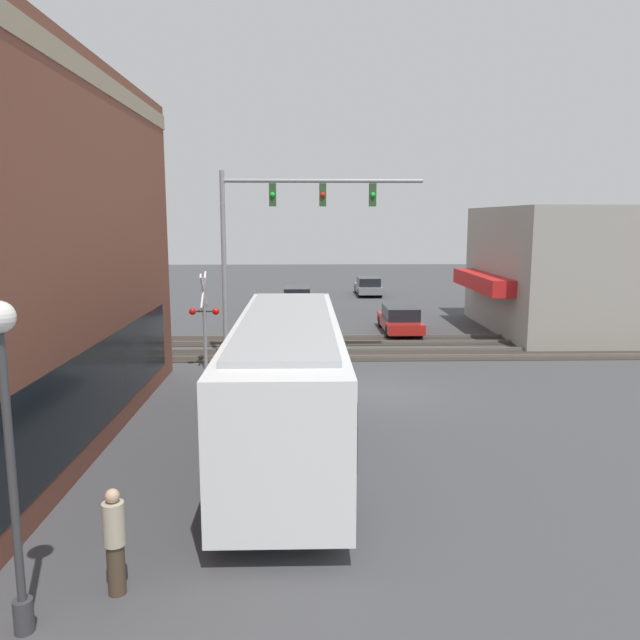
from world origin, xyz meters
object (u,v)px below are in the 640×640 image
at_px(city_bus, 287,376).
at_px(streetlamp, 9,441).
at_px(crossing_signal, 204,311).
at_px(pedestrian_by_lamp, 115,541).
at_px(parked_car_red, 400,320).
at_px(parked_car_grey, 368,287).
at_px(parked_car_black, 297,299).

distance_m(city_bus, streetlamp, 8.14).
bearing_deg(city_bus, crossing_signal, 21.88).
xyz_separation_m(crossing_signal, streetlamp, (-15.81, 0.16, 0.57)).
height_order(crossing_signal, pedestrian_by_lamp, crossing_signal).
bearing_deg(crossing_signal, city_bus, -158.12).
xyz_separation_m(parked_car_red, pedestrian_by_lamp, (-22.62, 7.94, 0.23)).
bearing_deg(parked_car_red, parked_car_grey, 0.00).
bearing_deg(streetlamp, city_bus, -26.42).
bearing_deg(streetlamp, parked_car_grey, -12.83).
bearing_deg(pedestrian_by_lamp, crossing_signal, 3.45).
bearing_deg(crossing_signal, parked_car_grey, -20.44).
xyz_separation_m(city_bus, parked_car_grey, (32.28, -5.40, -1.23)).
relative_size(streetlamp, pedestrian_by_lamp, 2.74).
xyz_separation_m(streetlamp, parked_car_grey, (39.52, -9.00, -2.21)).
bearing_deg(parked_car_red, parked_car_black, 33.43).
bearing_deg(city_bus, parked_car_red, -18.35).
xyz_separation_m(streetlamp, parked_car_red, (23.52, -9.00, -2.20)).
distance_m(streetlamp, parked_car_black, 31.98).
bearing_deg(parked_car_black, crossing_signal, 167.79).
relative_size(streetlamp, parked_car_grey, 1.05).
bearing_deg(city_bus, parked_car_grey, -9.50).
bearing_deg(streetlamp, pedestrian_by_lamp, -49.36).
xyz_separation_m(crossing_signal, pedestrian_by_lamp, (-14.90, -0.90, -1.40)).
height_order(city_bus, parked_car_red, city_bus).
xyz_separation_m(city_bus, streetlamp, (-7.24, 3.60, 0.98)).
relative_size(parked_car_red, pedestrian_by_lamp, 2.79).
bearing_deg(parked_car_grey, crossing_signal, 159.56).
distance_m(streetlamp, parked_car_red, 25.28).
relative_size(crossing_signal, parked_car_black, 0.78).
bearing_deg(pedestrian_by_lamp, parked_car_red, -19.34).
relative_size(city_bus, parked_car_grey, 2.55).
bearing_deg(parked_car_black, parked_car_red, -146.57).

